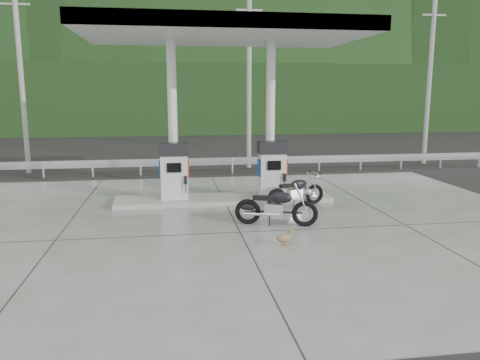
{
  "coord_description": "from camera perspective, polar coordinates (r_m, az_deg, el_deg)",
  "views": [
    {
      "loc": [
        -1.7,
        -12.34,
        3.51
      ],
      "look_at": [
        0.3,
        1.0,
        1.0
      ],
      "focal_mm": 35.0,
      "sensor_mm": 36.0,
      "label": 1
    }
  ],
  "objects": [
    {
      "name": "motorcycle_right",
      "position": [
        14.73,
        6.85,
        -1.44
      ],
      "size": [
        2.0,
        1.14,
        0.9
      ],
      "primitive_type": null,
      "rotation": [
        0.0,
        0.0,
        0.3
      ],
      "color": "black",
      "rests_on": "forecourt_apron"
    },
    {
      "name": "canopy_column_left",
      "position": [
        15.26,
        -8.21,
        7.28
      ],
      "size": [
        0.3,
        0.3,
        5.0
      ],
      "primitive_type": "cylinder",
      "color": "silver",
      "rests_on": "pump_island"
    },
    {
      "name": "utility_pole_c",
      "position": [
        25.27,
        22.06,
        10.9
      ],
      "size": [
        0.22,
        0.22,
        8.0
      ],
      "primitive_type": "cylinder",
      "color": "gray",
      "rests_on": "ground"
    },
    {
      "name": "tree_band",
      "position": [
        42.38,
        -6.32,
        9.79
      ],
      "size": [
        80.0,
        6.0,
        6.0
      ],
      "primitive_type": "cube",
      "color": "black",
      "rests_on": "ground"
    },
    {
      "name": "guardrail",
      "position": [
        20.6,
        -3.72,
        2.71
      ],
      "size": [
        26.0,
        0.16,
        1.42
      ],
      "primitive_type": null,
      "color": "#AAABB2",
      "rests_on": "ground"
    },
    {
      "name": "pump_island",
      "position": [
        15.32,
        -1.94,
        -2.34
      ],
      "size": [
        7.0,
        1.4,
        0.15
      ],
      "primitive_type": "cube",
      "color": "#9D9A92",
      "rests_on": "forecourt_apron"
    },
    {
      "name": "canopy_roof",
      "position": [
        15.05,
        -2.07,
        17.63
      ],
      "size": [
        8.5,
        5.0,
        0.4
      ],
      "primitive_type": "cube",
      "color": "silver",
      "rests_on": "canopy_column_left"
    },
    {
      "name": "gas_pump_right",
      "position": [
        15.4,
        3.96,
        1.4
      ],
      "size": [
        0.95,
        0.55,
        1.8
      ],
      "primitive_type": null,
      "color": "silver",
      "rests_on": "pump_island"
    },
    {
      "name": "canopy_column_right",
      "position": [
        15.62,
        3.72,
        7.44
      ],
      "size": [
        0.3,
        0.3,
        5.0
      ],
      "primitive_type": "cylinder",
      "color": "silver",
      "rests_on": "pump_island"
    },
    {
      "name": "forested_hills",
      "position": [
        72.44,
        -7.24,
        7.69
      ],
      "size": [
        100.0,
        40.0,
        140.0
      ],
      "primitive_type": null,
      "color": "black",
      "rests_on": "ground"
    },
    {
      "name": "forecourt_apron",
      "position": [
        12.94,
        -0.66,
        -5.15
      ],
      "size": [
        18.0,
        14.0,
        0.02
      ],
      "primitive_type": "cube",
      "color": "slate",
      "rests_on": "ground"
    },
    {
      "name": "utility_pole_a",
      "position": [
        22.73,
        -25.09,
        10.81
      ],
      "size": [
        0.22,
        0.22,
        8.0
      ],
      "primitive_type": "cylinder",
      "color": "gray",
      "rests_on": "ground"
    },
    {
      "name": "motorcycle_left",
      "position": [
        12.54,
        4.43,
        -3.32
      ],
      "size": [
        2.18,
        1.25,
        0.99
      ],
      "primitive_type": null,
      "rotation": [
        0.0,
        0.0,
        -0.3
      ],
      "color": "black",
      "rests_on": "forecourt_apron"
    },
    {
      "name": "ground",
      "position": [
        12.94,
        -0.66,
        -5.2
      ],
      "size": [
        160.0,
        160.0,
        0.0
      ],
      "primitive_type": "plane",
      "color": "black",
      "rests_on": "ground"
    },
    {
      "name": "road",
      "position": [
        24.16,
        -4.41,
        2.16
      ],
      "size": [
        60.0,
        7.0,
        0.01
      ],
      "primitive_type": "cube",
      "color": "black",
      "rests_on": "ground"
    },
    {
      "name": "utility_pole_b",
      "position": [
        22.16,
        1.11,
        11.81
      ],
      "size": [
        0.22,
        0.22,
        8.0
      ],
      "primitive_type": "cylinder",
      "color": "gray",
      "rests_on": "ground"
    },
    {
      "name": "gas_pump_left",
      "position": [
        15.04,
        -8.03,
        1.1
      ],
      "size": [
        0.95,
        0.55,
        1.8
      ],
      "primitive_type": null,
      "color": "silver",
      "rests_on": "pump_island"
    },
    {
      "name": "duck",
      "position": [
        11.01,
        5.45,
        -7.12
      ],
      "size": [
        0.46,
        0.3,
        0.32
      ],
      "primitive_type": null,
      "rotation": [
        0.0,
        0.0,
        0.42
      ],
      "color": "brown",
      "rests_on": "forecourt_apron"
    }
  ]
}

